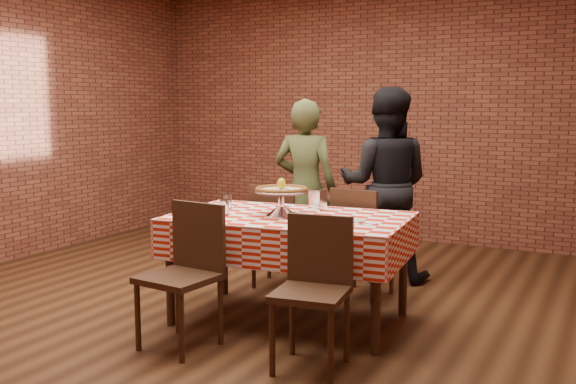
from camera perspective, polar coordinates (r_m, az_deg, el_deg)
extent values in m
plane|color=black|center=(5.06, -4.71, -9.95)|extent=(6.00, 6.00, 0.00)
plane|color=brown|center=(7.53, 7.47, 7.02)|extent=(5.50, 0.00, 5.50)
cube|color=#382416|center=(4.64, 0.12, -6.73)|extent=(1.71, 1.13, 0.75)
cylinder|color=beige|center=(4.54, -0.58, 0.17)|extent=(0.41, 0.41, 0.03)
ellipsoid|color=yellow|center=(4.54, -0.58, 0.73)|extent=(0.07, 0.07, 0.08)
cylinder|color=white|center=(4.58, -5.61, -1.37)|extent=(0.07, 0.07, 0.11)
cylinder|color=white|center=(4.87, -5.33, -0.83)|extent=(0.07, 0.07, 0.11)
cylinder|color=white|center=(4.36, 5.85, -2.48)|extent=(0.16, 0.16, 0.01)
cube|color=white|center=(4.23, 6.97, -2.87)|extent=(0.05, 0.04, 0.00)
cube|color=white|center=(4.27, 7.42, -2.77)|extent=(0.06, 0.05, 0.00)
cube|color=silver|center=(4.82, 2.62, -0.65)|extent=(0.12, 0.11, 0.15)
imported|color=#414A25|center=(5.81, 1.52, 0.35)|extent=(0.61, 0.43, 1.58)
imported|color=black|center=(5.72, 8.49, 0.65)|extent=(0.93, 0.79, 1.67)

